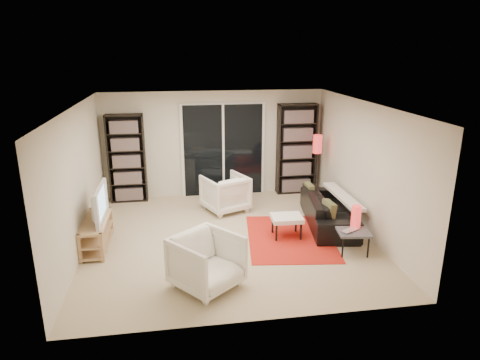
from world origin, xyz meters
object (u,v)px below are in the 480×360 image
(sofa, at_px, (329,209))
(armchair_front, at_px, (207,262))
(armchair_back, at_px, (225,193))
(tv_stand, at_px, (97,233))
(ottoman, at_px, (287,219))
(bookshelf_left, at_px, (127,159))
(bookshelf_right, at_px, (296,149))
(floor_lamp, at_px, (317,150))
(side_table, at_px, (353,232))

(sofa, bearing_deg, armchair_front, 135.96)
(armchair_back, bearing_deg, sofa, 128.54)
(tv_stand, distance_m, armchair_back, 2.78)
(ottoman, bearing_deg, tv_stand, 178.28)
(bookshelf_left, height_order, armchair_front, bookshelf_left)
(armchair_back, distance_m, ottoman, 1.76)
(bookshelf_left, relative_size, armchair_front, 2.25)
(bookshelf_right, distance_m, floor_lamp, 0.66)
(bookshelf_left, bearing_deg, armchair_front, -70.00)
(ottoman, distance_m, floor_lamp, 2.32)
(bookshelf_left, height_order, tv_stand, bookshelf_left)
(bookshelf_left, xyz_separation_m, ottoman, (3.00, -2.43, -0.63))
(bookshelf_left, distance_m, side_table, 5.10)
(ottoman, height_order, floor_lamp, floor_lamp)
(armchair_front, distance_m, ottoman, 2.16)
(sofa, height_order, armchair_front, armchair_front)
(bookshelf_right, xyz_separation_m, floor_lamp, (0.30, -0.58, 0.10))
(bookshelf_right, distance_m, sofa, 2.12)
(side_table, bearing_deg, ottoman, 140.38)
(bookshelf_right, bearing_deg, tv_stand, -151.00)
(sofa, xyz_separation_m, ottoman, (-0.96, -0.44, 0.04))
(sofa, relative_size, side_table, 3.49)
(side_table, height_order, floor_lamp, floor_lamp)
(ottoman, relative_size, floor_lamp, 0.38)
(ottoman, bearing_deg, armchair_front, -136.52)
(floor_lamp, bearing_deg, tv_stand, -158.73)
(tv_stand, bearing_deg, bookshelf_right, 29.00)
(armchair_back, height_order, floor_lamp, floor_lamp)
(tv_stand, bearing_deg, armchair_back, 30.09)
(bookshelf_left, xyz_separation_m, tv_stand, (-0.35, -2.33, -0.71))
(side_table, relative_size, floor_lamp, 0.40)
(side_table, bearing_deg, bookshelf_left, 140.84)
(bookshelf_left, distance_m, sofa, 4.47)
(bookshelf_left, bearing_deg, tv_stand, -98.48)
(armchair_front, relative_size, ottoman, 1.52)
(sofa, height_order, side_table, sofa)
(tv_stand, xyz_separation_m, floor_lamp, (4.50, 1.75, 0.88))
(armchair_front, bearing_deg, ottoman, 4.33)
(armchair_back, bearing_deg, armchair_front, 55.57)
(side_table, bearing_deg, floor_lamp, 85.16)
(sofa, distance_m, ottoman, 1.06)
(bookshelf_right, height_order, ottoman, bookshelf_right)
(armchair_back, relative_size, ottoman, 1.48)
(armchair_front, bearing_deg, side_table, -23.17)
(tv_stand, height_order, side_table, tv_stand)
(bookshelf_right, xyz_separation_m, tv_stand, (-4.20, -2.33, -0.79))
(ottoman, bearing_deg, floor_lamp, 58.05)
(bookshelf_left, bearing_deg, sofa, -26.66)
(armchair_back, relative_size, floor_lamp, 0.57)
(bookshelf_right, relative_size, sofa, 1.01)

